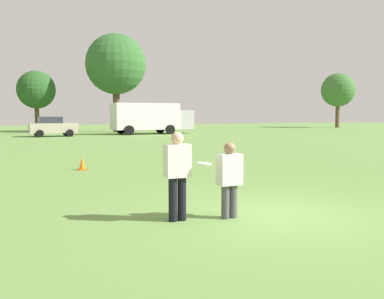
% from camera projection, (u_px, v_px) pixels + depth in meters
% --- Properties ---
extents(ground_plane, '(162.07, 162.07, 0.00)m').
position_uv_depth(ground_plane, '(274.00, 214.00, 8.29)').
color(ground_plane, '#6B9347').
extents(player_thrower, '(0.47, 0.27, 1.65)m').
position_uv_depth(player_thrower, '(177.00, 171.00, 7.71)').
color(player_thrower, black).
rests_on(player_thrower, ground).
extents(player_defender, '(0.46, 0.28, 1.45)m').
position_uv_depth(player_defender, '(229.00, 176.00, 7.92)').
color(player_defender, '#4C4C51').
rests_on(player_defender, ground).
extents(frisbee, '(0.27, 0.27, 0.05)m').
position_uv_depth(frisbee, '(204.00, 164.00, 7.71)').
color(frisbee, white).
extents(traffic_cone, '(0.32, 0.32, 0.48)m').
position_uv_depth(traffic_cone, '(82.00, 163.00, 15.01)').
color(traffic_cone, '#D8590C').
rests_on(traffic_cone, ground).
extents(parked_car_mid_right, '(4.30, 2.41, 1.82)m').
position_uv_depth(parked_car_mid_right, '(53.00, 126.00, 38.49)').
color(parked_car_mid_right, '#B7AD99').
rests_on(parked_car_mid_right, ground).
extents(box_truck, '(8.63, 3.34, 3.18)m').
position_uv_depth(box_truck, '(151.00, 117.00, 43.54)').
color(box_truck, white).
rests_on(box_truck, ground).
extents(tree_far_east_pine, '(4.35, 4.35, 7.07)m').
position_uv_depth(tree_far_east_pine, '(36.00, 90.00, 48.20)').
color(tree_far_east_pine, brown).
rests_on(tree_far_east_pine, ground).
extents(tree_far_west_pine, '(6.99, 6.99, 11.36)m').
position_uv_depth(tree_far_west_pine, '(116.00, 65.00, 48.49)').
color(tree_far_west_pine, brown).
rests_on(tree_far_west_pine, ground).
extents(tree_horizon_center, '(5.30, 5.30, 8.61)m').
position_uv_depth(tree_horizon_center, '(338.00, 90.00, 66.32)').
color(tree_horizon_center, brown).
rests_on(tree_horizon_center, ground).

